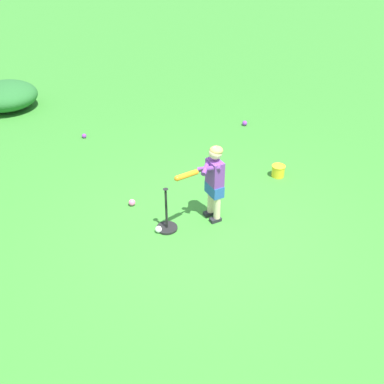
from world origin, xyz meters
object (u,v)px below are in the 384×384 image
(play_ball_midfield, at_px, (84,136))
(play_ball_near_batter, at_px, (245,123))
(toy_bucket, at_px, (278,171))
(child_batter, at_px, (213,177))
(batting_tee, at_px, (167,222))
(play_ball_by_bucket, at_px, (159,229))
(play_ball_far_left, at_px, (132,202))

(play_ball_midfield, bearing_deg, play_ball_near_batter, -90.61)
(play_ball_midfield, xyz_separation_m, toy_bucket, (-2.00, -3.00, 0.06))
(child_batter, height_order, batting_tee, child_batter)
(play_ball_near_batter, relative_size, toy_bucket, 0.45)
(child_batter, xyz_separation_m, play_ball_near_batter, (2.88, -1.33, -0.60))
(play_ball_near_batter, relative_size, play_ball_midfield, 1.18)
(batting_tee, bearing_deg, play_ball_by_bucket, 112.94)
(child_batter, height_order, toy_bucket, child_batter)
(play_ball_near_batter, bearing_deg, play_ball_by_bucket, 145.67)
(child_batter, bearing_deg, play_ball_midfield, 30.49)
(child_batter, height_order, play_ball_midfield, child_batter)
(play_ball_midfield, height_order, toy_bucket, toy_bucket)
(child_batter, distance_m, play_ball_by_bucket, 0.98)
(play_ball_by_bucket, distance_m, batting_tee, 0.14)
(play_ball_far_left, distance_m, toy_bucket, 2.35)
(play_ball_far_left, xyz_separation_m, batting_tee, (-0.65, -0.40, 0.06))
(play_ball_near_batter, distance_m, toy_bucket, 1.97)
(toy_bucket, bearing_deg, child_batter, 125.45)
(play_ball_midfield, relative_size, play_ball_by_bucket, 0.92)
(play_ball_far_left, height_order, toy_bucket, toy_bucket)
(child_batter, relative_size, batting_tee, 1.74)
(play_ball_far_left, distance_m, batting_tee, 0.76)
(play_ball_far_left, height_order, batting_tee, batting_tee)
(child_batter, bearing_deg, batting_tee, 100.55)
(play_ball_near_batter, distance_m, play_ball_by_bucket, 3.70)
(play_ball_midfield, bearing_deg, toy_bucket, -123.76)
(play_ball_midfield, xyz_separation_m, play_ball_by_bucket, (-3.09, -0.96, 0.00))
(play_ball_far_left, xyz_separation_m, play_ball_midfield, (2.39, 0.68, -0.01))
(child_batter, xyz_separation_m, batting_tee, (-0.12, 0.64, -0.55))
(play_ball_by_bucket, bearing_deg, child_batter, -77.42)
(child_batter, height_order, play_ball_by_bucket, child_batter)
(play_ball_near_batter, bearing_deg, play_ball_midfield, 89.39)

